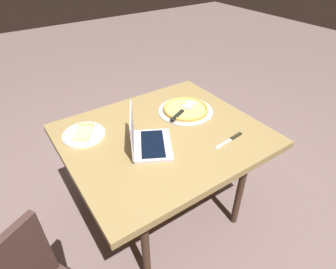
# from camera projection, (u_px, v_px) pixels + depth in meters

# --- Properties ---
(ground_plane) EXTENTS (12.00, 12.00, 0.00)m
(ground_plane) POSITION_uv_depth(u_px,v_px,m) (164.00, 210.00, 2.16)
(ground_plane) COLOR #705A57
(dining_table) EXTENTS (1.20, 1.04, 0.75)m
(dining_table) POSITION_uv_depth(u_px,v_px,m) (164.00, 141.00, 1.75)
(dining_table) COLOR olive
(dining_table) RESTS_ON ground_plane
(laptop) EXTENTS (0.34, 0.37, 0.23)m
(laptop) POSITION_uv_depth(u_px,v_px,m) (146.00, 140.00, 1.58)
(laptop) COLOR #C2B8C2
(laptop) RESTS_ON dining_table
(pizza_plate) EXTENTS (0.26, 0.26, 0.04)m
(pizza_plate) POSITION_uv_depth(u_px,v_px,m) (84.00, 134.00, 1.69)
(pizza_plate) COLOR white
(pizza_plate) RESTS_ON dining_table
(pizza_tray) EXTENTS (0.39, 0.39, 0.04)m
(pizza_tray) POSITION_uv_depth(u_px,v_px,m) (186.00, 109.00, 1.92)
(pizza_tray) COLOR #A19D97
(pizza_tray) RESTS_ON dining_table
(table_knife) EXTENTS (0.23, 0.04, 0.01)m
(table_knife) POSITION_uv_depth(u_px,v_px,m) (231.00, 139.00, 1.66)
(table_knife) COLOR #B1BCC5
(table_knife) RESTS_ON dining_table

